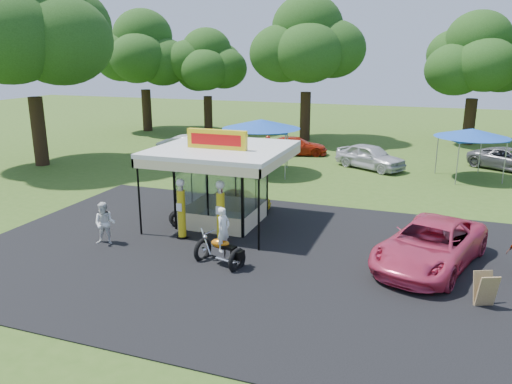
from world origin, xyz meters
TOP-DOWN VIEW (x-y plane):
  - ground at (0.00, 0.00)m, footprint 120.00×120.00m
  - asphalt_apron at (0.00, 2.00)m, footprint 20.00×14.00m
  - gas_station_kiosk at (-2.00, 4.99)m, footprint 5.40×5.40m
  - gas_pump_left at (-2.77, 2.65)m, footprint 0.46×0.46m
  - gas_pump_right at (-1.12, 2.75)m, footprint 0.47×0.47m
  - motorcycle at (-0.20, 0.77)m, footprint 1.96×1.32m
  - spare_tires at (-3.68, 3.90)m, footprint 0.87×0.72m
  - a_frame_sign at (8.18, 0.68)m, footprint 0.63×0.72m
  - kiosk_car at (-2.00, 7.20)m, footprint 2.82×1.13m
  - pink_sedan at (6.59, 3.20)m, footprint 4.25×6.21m
  - spectator_west at (-5.27, 1.10)m, footprint 0.98×0.87m
  - bg_car_a at (-9.56, 17.06)m, footprint 5.04×2.19m
  - bg_car_b at (-3.08, 20.93)m, footprint 4.82×2.98m
  - bg_car_c at (2.62, 18.07)m, footprint 4.98×3.92m
  - bg_car_d at (11.03, 20.73)m, footprint 5.41×4.53m
  - tent_west at (-3.60, 14.58)m, footprint 4.78×4.78m
  - tent_east at (8.44, 17.40)m, footprint 4.26×4.26m
  - oak_far_a at (-19.76, 27.63)m, footprint 9.23×9.23m
  - oak_far_b at (-13.89, 28.89)m, footprint 7.78×7.78m
  - oak_far_c at (-4.09, 27.30)m, footprint 9.81×9.81m
  - oak_far_d at (8.96, 30.19)m, footprint 8.60×8.60m
  - oak_near at (-18.12, 11.81)m, footprint 11.52×11.52m

SIDE VIEW (x-z plane):
  - ground at x=0.00m, z-range 0.00..0.00m
  - asphalt_apron at x=0.00m, z-range 0.00..0.04m
  - spare_tires at x=-3.68m, z-range -0.01..0.69m
  - kiosk_car at x=-2.00m, z-range 0.00..0.96m
  - a_frame_sign at x=8.18m, z-range 0.01..1.04m
  - bg_car_b at x=-3.08m, z-range 0.00..1.30m
  - bg_car_d at x=11.03m, z-range 0.00..1.38m
  - pink_sedan at x=6.59m, z-range 0.00..1.58m
  - bg_car_c at x=2.62m, z-range 0.00..1.59m
  - bg_car_a at x=-9.56m, z-range 0.00..1.61m
  - spectator_west at x=-5.27m, z-range 0.00..1.70m
  - motorcycle at x=-0.20m, z-range -0.25..1.97m
  - gas_pump_left at x=-2.77m, z-range -0.05..2.43m
  - gas_pump_right at x=-1.12m, z-range -0.05..2.48m
  - gas_station_kiosk at x=-2.00m, z-range -0.31..3.87m
  - tent_east at x=8.44m, z-range 1.21..4.19m
  - tent_west at x=-3.60m, z-range 1.35..4.69m
  - oak_far_b at x=-13.89m, z-range 1.28..10.56m
  - oak_far_d at x=8.96m, z-range 1.41..11.65m
  - oak_far_a at x=-19.76m, z-range 1.49..12.43m
  - oak_far_c at x=-4.09m, z-range 1.56..13.12m
  - oak_near at x=-18.12m, z-range 1.68..14.94m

